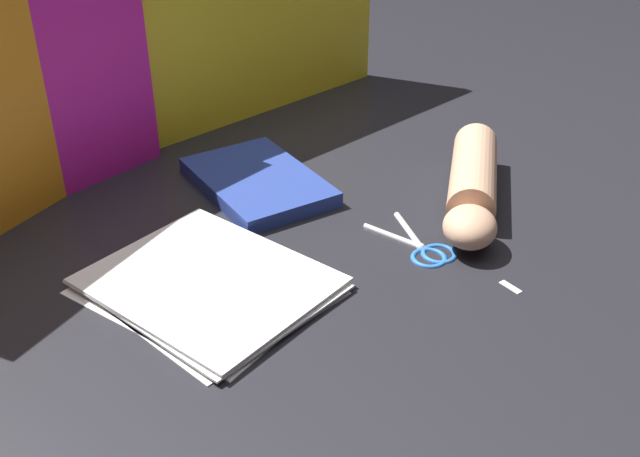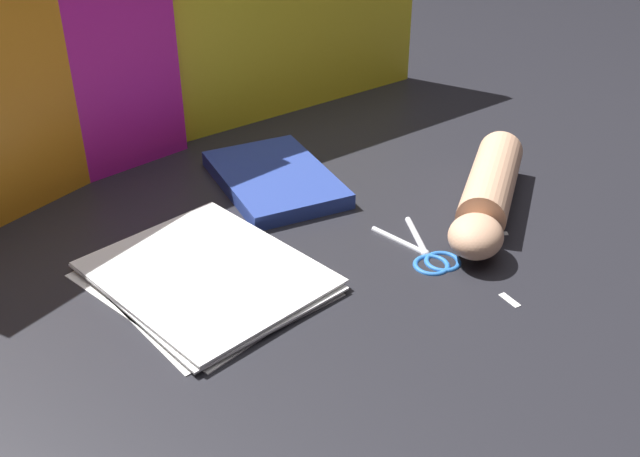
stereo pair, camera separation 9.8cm
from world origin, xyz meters
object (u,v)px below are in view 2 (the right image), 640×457
at_px(paper_stack, 206,275).
at_px(scissors, 428,253).
at_px(book_closed, 275,179).
at_px(hand_forearm, 488,194).

bearing_deg(paper_stack, scissors, -33.34).
distance_m(paper_stack, scissors, 0.30).
xyz_separation_m(book_closed, hand_forearm, (0.17, -0.29, 0.02)).
distance_m(book_closed, scissors, 0.30).
bearing_deg(hand_forearm, book_closed, 119.44).
height_order(paper_stack, book_closed, book_closed).
distance_m(scissors, hand_forearm, 0.16).
bearing_deg(scissors, book_closed, 92.50).
height_order(book_closed, scissors, book_closed).
height_order(book_closed, hand_forearm, hand_forearm).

